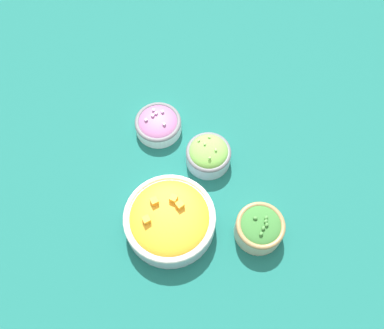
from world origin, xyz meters
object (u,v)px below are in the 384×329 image
bowl_lettuce (208,154)px  bowl_squash (170,219)px  bowl_red_onion (158,124)px  bowl_broccoli (260,228)px

bowl_lettuce → bowl_squash: bearing=154.4°
bowl_red_onion → bowl_squash: (-0.27, -0.05, 0.01)m
bowl_lettuce → bowl_broccoli: bearing=-146.4°
bowl_squash → bowl_broccoli: size_ratio=1.89×
bowl_red_onion → bowl_lettuce: bowl_lettuce is taller
bowl_broccoli → bowl_red_onion: bearing=43.2°
bowl_lettuce → bowl_squash: (-0.18, 0.09, 0.00)m
bowl_red_onion → bowl_lettuce: bearing=-123.2°
bowl_lettuce → bowl_broccoli: bowl_lettuce is taller
bowl_broccoli → bowl_squash: bearing=87.4°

